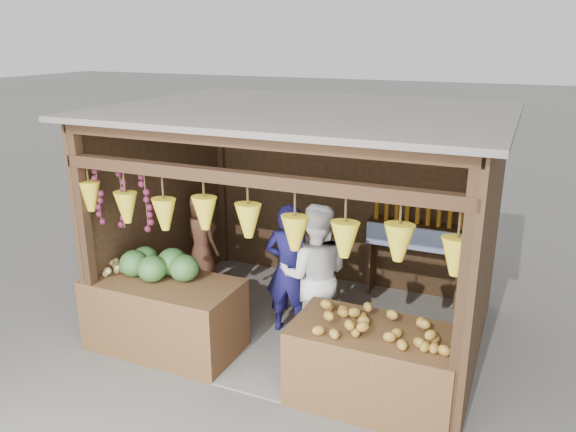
# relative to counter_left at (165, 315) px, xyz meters

# --- Properties ---
(ground) EXTENTS (80.00, 80.00, 0.00)m
(ground) POSITION_rel_counter_left_xyz_m (1.26, 1.08, -0.42)
(ground) COLOR #514F49
(ground) RESTS_ON ground
(stall_structure) EXTENTS (4.30, 3.30, 2.66)m
(stall_structure) POSITION_rel_counter_left_xyz_m (1.23, 1.03, 1.25)
(stall_structure) COLOR slate
(stall_structure) RESTS_ON ground
(back_shelf) EXTENTS (1.25, 0.32, 1.32)m
(back_shelf) POSITION_rel_counter_left_xyz_m (2.31, 2.36, 0.46)
(back_shelf) COLOR #382314
(back_shelf) RESTS_ON ground
(counter_left) EXTENTS (1.71, 0.85, 0.83)m
(counter_left) POSITION_rel_counter_left_xyz_m (0.00, 0.00, 0.00)
(counter_left) COLOR #4B2E19
(counter_left) RESTS_ON ground
(counter_right) EXTENTS (1.57, 0.85, 0.78)m
(counter_right) POSITION_rel_counter_left_xyz_m (2.42, -0.02, -0.03)
(counter_right) COLOR #4C2A19
(counter_right) RESTS_ON ground
(stool) EXTENTS (0.33, 0.33, 0.31)m
(stool) POSITION_rel_counter_left_xyz_m (-0.28, 1.27, -0.26)
(stool) COLOR black
(stool) RESTS_ON ground
(man_standing) EXTENTS (0.62, 0.43, 1.61)m
(man_standing) POSITION_rel_counter_left_xyz_m (1.14, 0.90, 0.39)
(man_standing) COLOR #17144B
(man_standing) RESTS_ON ground
(woman_standing) EXTENTS (0.97, 0.85, 1.68)m
(woman_standing) POSITION_rel_counter_left_xyz_m (1.50, 0.80, 0.42)
(woman_standing) COLOR white
(woman_standing) RESTS_ON ground
(vendor_seated) EXTENTS (0.66, 0.56, 1.14)m
(vendor_seated) POSITION_rel_counter_left_xyz_m (-0.28, 1.27, 0.46)
(vendor_seated) COLOR brown
(vendor_seated) RESTS_ON stool
(melon_pile) EXTENTS (1.00, 0.50, 0.32)m
(melon_pile) POSITION_rel_counter_left_xyz_m (-0.09, 0.09, 0.58)
(melon_pile) COLOR #124514
(melon_pile) RESTS_ON counter_left
(tanfruit_pile) EXTENTS (0.34, 0.40, 0.13)m
(tanfruit_pile) POSITION_rel_counter_left_xyz_m (-0.67, -0.05, 0.48)
(tanfruit_pile) COLOR tan
(tanfruit_pile) RESTS_ON counter_left
(mango_pile) EXTENTS (1.40, 0.64, 0.22)m
(mango_pile) POSITION_rel_counter_left_xyz_m (2.49, -0.06, 0.47)
(mango_pile) COLOR #CB481B
(mango_pile) RESTS_ON counter_right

